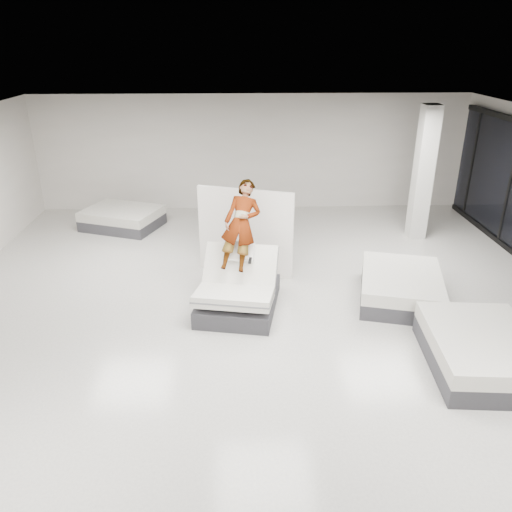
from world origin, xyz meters
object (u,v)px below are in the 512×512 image
(remote, at_px, (250,261))
(person, at_px, (241,242))
(divider_panel, at_px, (245,232))
(column, at_px, (423,174))
(flat_bed_right_near, at_px, (481,351))
(flat_bed_right_far, at_px, (401,287))
(hero_bed, at_px, (238,292))
(flat_bed_left_far, at_px, (123,218))

(remote, bearing_deg, person, 122.15)
(divider_panel, distance_m, column, 4.74)
(divider_panel, height_order, flat_bed_right_near, divider_panel)
(flat_bed_right_far, relative_size, flat_bed_right_near, 1.05)
(divider_panel, bearing_deg, hero_bed, -77.23)
(divider_panel, xyz_separation_m, flat_bed_left_far, (-3.16, 2.88, -0.66))
(hero_bed, distance_m, divider_panel, 1.64)
(hero_bed, height_order, person, person)
(divider_panel, distance_m, flat_bed_right_far, 3.24)
(person, distance_m, flat_bed_left_far, 5.19)
(person, xyz_separation_m, flat_bed_right_far, (3.00, -0.09, -0.92))
(person, relative_size, column, 0.53)
(hero_bed, height_order, flat_bed_right_far, hero_bed)
(flat_bed_right_near, relative_size, column, 0.66)
(person, relative_size, flat_bed_right_near, 0.79)
(flat_bed_right_near, bearing_deg, flat_bed_right_far, 104.50)
(flat_bed_left_far, relative_size, column, 0.69)
(person, xyz_separation_m, flat_bed_left_far, (-3.06, 4.08, -0.94))
(person, distance_m, divider_panel, 1.24)
(hero_bed, relative_size, flat_bed_right_near, 0.94)
(remote, relative_size, flat_bed_right_far, 0.06)
(hero_bed, distance_m, person, 0.91)
(hero_bed, bearing_deg, flat_bed_left_far, 124.18)
(person, distance_m, remote, 0.46)
(divider_panel, bearing_deg, remote, -69.34)
(flat_bed_right_near, distance_m, column, 5.58)
(hero_bed, xyz_separation_m, flat_bed_left_far, (-3.00, 4.41, -0.09))
(person, relative_size, divider_panel, 0.84)
(hero_bed, bearing_deg, person, 79.34)
(flat_bed_right_far, relative_size, flat_bed_left_far, 1.01)
(hero_bed, xyz_separation_m, flat_bed_right_near, (3.62, -1.90, -0.07))
(remote, bearing_deg, hero_bed, 176.58)
(divider_panel, relative_size, flat_bed_right_near, 0.95)
(flat_bed_right_near, relative_size, flat_bed_left_far, 0.96)
(person, xyz_separation_m, flat_bed_right_near, (3.55, -2.23, -0.91))
(person, height_order, column, column)
(divider_panel, bearing_deg, column, 42.87)
(flat_bed_right_far, bearing_deg, column, 66.91)
(person, bearing_deg, divider_panel, 96.12)
(divider_panel, relative_size, column, 0.63)
(hero_bed, relative_size, person, 1.18)
(hero_bed, xyz_separation_m, column, (4.43, 3.46, 1.26))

